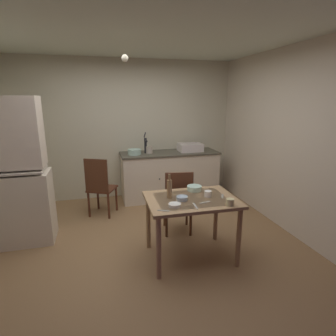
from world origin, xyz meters
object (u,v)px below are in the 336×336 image
object	(u,v)px
chair_by_counter	(100,186)
serving_bowl_wide	(182,198)
hutch_cabinet	(14,178)
sink_basin	(190,147)
mixing_bowl_counter	(134,152)
teacup_mint	(208,194)
hand_pump	(146,144)
glass_bottle	(169,188)
chair_far_side	(178,201)
dining_table	(191,207)

from	to	relation	value
chair_by_counter	serving_bowl_wide	bearing A→B (deg)	-59.56
hutch_cabinet	serving_bowl_wide	world-z (taller)	hutch_cabinet
sink_basin	mixing_bowl_counter	size ratio (longest dim) A/B	1.82
teacup_mint	hand_pump	bearing A→B (deg)	99.90
glass_bottle	teacup_mint	bearing A→B (deg)	-9.57
hutch_cabinet	sink_basin	world-z (taller)	hutch_cabinet
sink_basin	glass_bottle	xyz separation A→B (m)	(-0.95, -1.98, -0.10)
chair_far_side	teacup_mint	size ratio (longest dim) A/B	11.03
sink_basin	mixing_bowl_counter	distance (m)	1.08
sink_basin	serving_bowl_wide	bearing A→B (deg)	-111.55
mixing_bowl_counter	teacup_mint	size ratio (longest dim) A/B	2.85
hutch_cabinet	glass_bottle	world-z (taller)	hutch_cabinet
sink_basin	teacup_mint	world-z (taller)	sink_basin
sink_basin	teacup_mint	distance (m)	2.12
sink_basin	dining_table	size ratio (longest dim) A/B	0.41
serving_bowl_wide	dining_table	bearing A→B (deg)	9.60
hutch_cabinet	glass_bottle	size ratio (longest dim) A/B	6.66
mixing_bowl_counter	glass_bottle	world-z (taller)	glass_bottle
hutch_cabinet	chair_by_counter	size ratio (longest dim) A/B	1.96
dining_table	chair_far_side	world-z (taller)	chair_far_side
mixing_bowl_counter	serving_bowl_wide	size ratio (longest dim) A/B	1.82
teacup_mint	dining_table	bearing A→B (deg)	-177.78
dining_table	serving_bowl_wide	distance (m)	0.18
sink_basin	hand_pump	distance (m)	0.86
serving_bowl_wide	teacup_mint	xyz separation A→B (m)	(0.33, 0.03, 0.01)
chair_by_counter	serving_bowl_wide	world-z (taller)	chair_by_counter
sink_basin	serving_bowl_wide	world-z (taller)	sink_basin
hutch_cabinet	dining_table	world-z (taller)	hutch_cabinet
serving_bowl_wide	chair_far_side	bearing A→B (deg)	77.04
chair_far_side	glass_bottle	size ratio (longest dim) A/B	3.25
mixing_bowl_counter	chair_by_counter	world-z (taller)	mixing_bowl_counter
mixing_bowl_counter	hand_pump	bearing A→B (deg)	23.12
chair_by_counter	teacup_mint	bearing A→B (deg)	-50.64
chair_far_side	chair_by_counter	distance (m)	1.38
sink_basin	teacup_mint	size ratio (longest dim) A/B	5.19
hand_pump	chair_far_side	world-z (taller)	hand_pump
hand_pump	mixing_bowl_counter	world-z (taller)	hand_pump
mixing_bowl_counter	chair_far_side	world-z (taller)	mixing_bowl_counter
dining_table	teacup_mint	bearing A→B (deg)	2.22
teacup_mint	glass_bottle	bearing A→B (deg)	170.43
hutch_cabinet	teacup_mint	world-z (taller)	hutch_cabinet
hutch_cabinet	sink_basin	distance (m)	3.01
hand_pump	serving_bowl_wide	xyz separation A→B (m)	(0.03, -2.13, -0.28)
chair_far_side	hutch_cabinet	bearing A→B (deg)	171.71
teacup_mint	glass_bottle	world-z (taller)	glass_bottle
hutch_cabinet	mixing_bowl_counter	bearing A→B (deg)	32.82
mixing_bowl_counter	glass_bottle	size ratio (longest dim) A/B	0.84
sink_basin	chair_by_counter	xyz separation A→B (m)	(-1.72, -0.55, -0.46)
hutch_cabinet	serving_bowl_wide	xyz separation A→B (m)	(1.96, -0.94, -0.12)
hand_pump	dining_table	distance (m)	2.16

